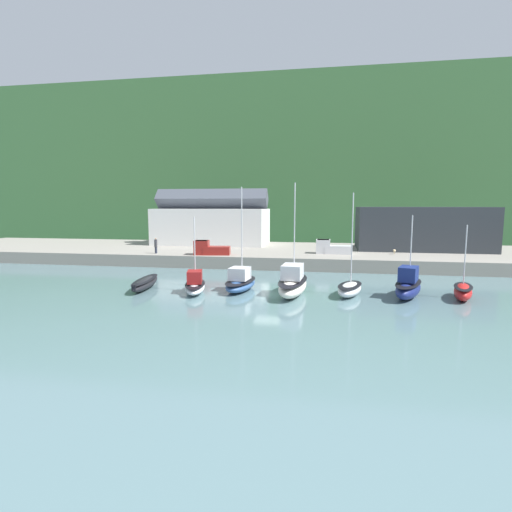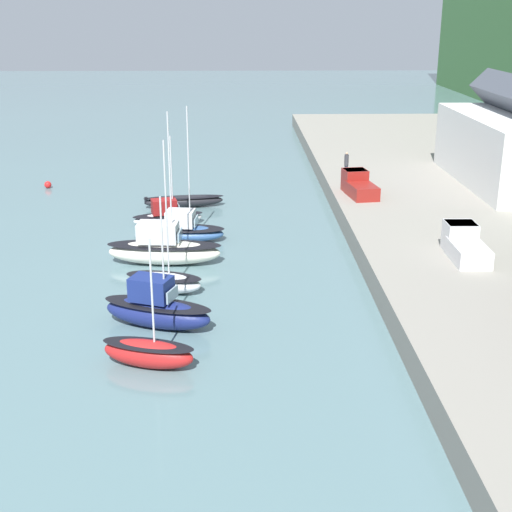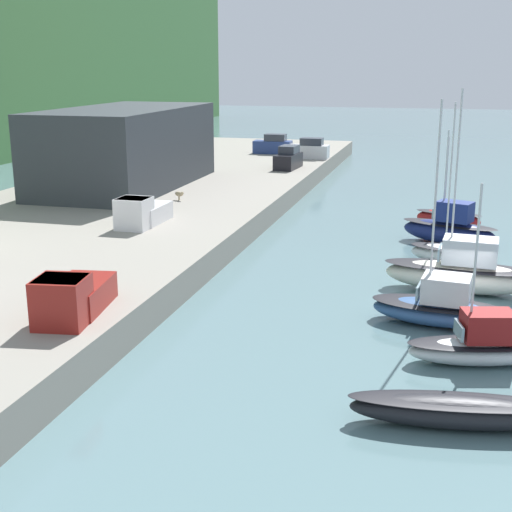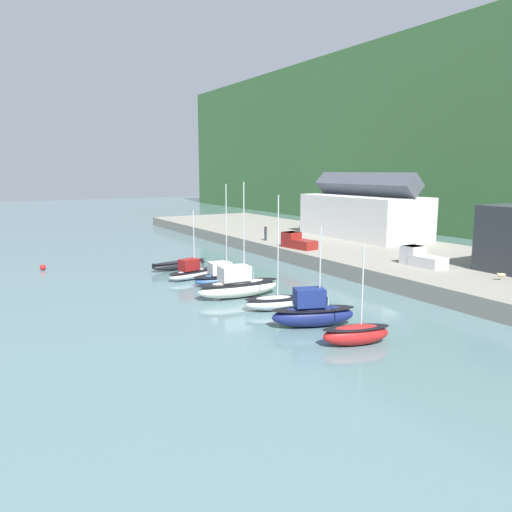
# 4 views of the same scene
# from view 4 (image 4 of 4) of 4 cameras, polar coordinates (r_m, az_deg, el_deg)

# --- Properties ---
(ground_plane) EXTENTS (320.00, 320.00, 0.00)m
(ground_plane) POSITION_cam_4_polar(r_m,az_deg,el_deg) (46.76, -3.58, -4.12)
(ground_plane) COLOR slate
(quay_promenade) EXTENTS (117.81, 21.98, 1.62)m
(quay_promenade) POSITION_cam_4_polar(r_m,az_deg,el_deg) (61.20, 17.08, -0.45)
(quay_promenade) COLOR gray
(quay_promenade) RESTS_ON ground_plane
(harbor_clubhouse) EXTENTS (19.02, 9.19, 9.31)m
(harbor_clubhouse) POSITION_cam_4_polar(r_m,az_deg,el_deg) (74.29, 12.19, 4.79)
(harbor_clubhouse) COLOR white
(harbor_clubhouse) RESTS_ON quay_promenade
(moored_boat_0) EXTENTS (2.45, 7.11, 1.04)m
(moored_boat_0) POSITION_cam_4_polar(r_m,az_deg,el_deg) (57.81, -8.74, -0.96)
(moored_boat_0) COLOR black
(moored_boat_0) RESTS_ON ground_plane
(moored_boat_1) EXTENTS (3.18, 5.89, 7.12)m
(moored_boat_1) POSITION_cam_4_polar(r_m,az_deg,el_deg) (52.48, -7.45, -1.79)
(moored_boat_1) COLOR silver
(moored_boat_1) RESTS_ON ground_plane
(moored_boat_2) EXTENTS (3.00, 6.17, 9.91)m
(moored_boat_2) POSITION_cam_4_polar(r_m,az_deg,el_deg) (49.55, -3.89, -2.33)
(moored_boat_2) COLOR #33568E
(moored_boat_2) RESTS_ON ground_plane
(moored_boat_3) EXTENTS (2.96, 7.90, 10.21)m
(moored_boat_3) POSITION_cam_4_polar(r_m,az_deg,el_deg) (44.60, -2.10, -3.37)
(moored_boat_3) COLOR white
(moored_boat_3) RESTS_ON ground_plane
(moored_boat_4) EXTENTS (3.13, 5.14, 9.30)m
(moored_boat_4) POSITION_cam_4_polar(r_m,az_deg,el_deg) (40.66, 2.02, -5.28)
(moored_boat_4) COLOR silver
(moored_boat_4) RESTS_ON ground_plane
(moored_boat_5) EXTENTS (3.99, 6.54, 7.32)m
(moored_boat_5) POSITION_cam_4_polar(r_m,az_deg,el_deg) (36.61, 6.47, -6.40)
(moored_boat_5) COLOR navy
(moored_boat_5) RESTS_ON ground_plane
(moored_boat_6) EXTENTS (2.75, 4.88, 6.51)m
(moored_boat_6) POSITION_cam_4_polar(r_m,az_deg,el_deg) (33.39, 11.36, -8.72)
(moored_boat_6) COLOR red
(moored_boat_6) RESTS_ON ground_plane
(pickup_truck_0) EXTENTS (4.96, 2.63, 1.90)m
(pickup_truck_0) POSITION_cam_4_polar(r_m,az_deg,el_deg) (62.61, 4.66, 1.69)
(pickup_truck_0) COLOR maroon
(pickup_truck_0) RESTS_ON quay_promenade
(pickup_truck_1) EXTENTS (4.75, 2.04, 1.90)m
(pickup_truck_1) POSITION_cam_4_polar(r_m,az_deg,el_deg) (53.51, 18.22, -0.16)
(pickup_truck_1) COLOR silver
(pickup_truck_1) RESTS_ON quay_promenade
(person_on_quay) EXTENTS (0.40, 0.40, 2.14)m
(person_on_quay) POSITION_cam_4_polar(r_m,az_deg,el_deg) (68.89, 1.11, 2.70)
(person_on_quay) COLOR #232838
(person_on_quay) RESTS_ON quay_promenade
(dog_on_quay) EXTENTS (0.62, 0.86, 0.68)m
(dog_on_quay) POSITION_cam_4_polar(r_m,az_deg,el_deg) (49.10, 26.23, -1.97)
(dog_on_quay) COLOR tan
(dog_on_quay) RESTS_ON quay_promenade
(mooring_buoy_0) EXTENTS (0.67, 0.67, 0.67)m
(mooring_buoy_0) POSITION_cam_4_polar(r_m,az_deg,el_deg) (61.61, -23.19, -1.19)
(mooring_buoy_0) COLOR red
(mooring_buoy_0) RESTS_ON ground_plane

